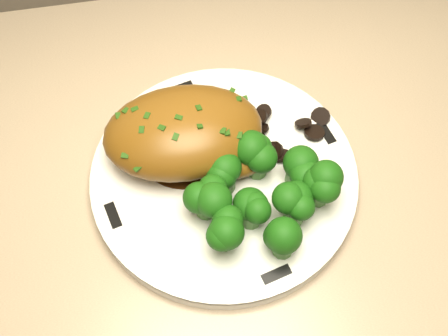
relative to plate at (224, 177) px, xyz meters
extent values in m
cylinder|color=white|center=(0.00, 0.00, 0.00)|extent=(0.34, 0.34, 0.02)
cube|color=black|center=(0.12, 0.03, 0.01)|extent=(0.02, 0.03, 0.00)
cube|color=black|center=(-0.03, 0.12, 0.01)|extent=(0.03, 0.02, 0.00)
cube|color=black|center=(-0.12, -0.03, 0.01)|extent=(0.02, 0.03, 0.00)
cube|color=black|center=(0.03, -0.12, 0.01)|extent=(0.03, 0.02, 0.00)
cylinder|color=black|center=(-0.04, 0.04, 0.01)|extent=(0.10, 0.10, 0.00)
ellipsoid|color=brown|center=(-0.04, 0.04, 0.04)|extent=(0.16, 0.11, 0.06)
ellipsoid|color=brown|center=(0.01, 0.01, 0.03)|extent=(0.08, 0.06, 0.03)
cube|color=#1D3F0D|center=(-0.09, 0.04, 0.07)|extent=(0.01, 0.01, 0.00)
cube|color=#1D3F0D|center=(-0.07, 0.04, 0.07)|extent=(0.01, 0.01, 0.00)
cube|color=#1D3F0D|center=(-0.05, 0.04, 0.07)|extent=(0.01, 0.01, 0.00)
cube|color=#1D3F0D|center=(-0.03, 0.04, 0.07)|extent=(0.01, 0.01, 0.00)
cube|color=#1D3F0D|center=(-0.01, 0.04, 0.07)|extent=(0.01, 0.01, 0.00)
cube|color=#1D3F0D|center=(0.01, 0.04, 0.07)|extent=(0.01, 0.01, 0.00)
cylinder|color=black|center=(0.10, 0.03, 0.01)|extent=(0.02, 0.02, 0.01)
cylinder|color=black|center=(0.10, 0.04, 0.01)|extent=(0.02, 0.02, 0.01)
cylinder|color=black|center=(0.09, 0.05, 0.02)|extent=(0.02, 0.02, 0.01)
cylinder|color=black|center=(0.08, 0.05, 0.01)|extent=(0.02, 0.02, 0.01)
cylinder|color=black|center=(0.06, 0.05, 0.01)|extent=(0.02, 0.02, 0.01)
cylinder|color=black|center=(0.05, 0.05, 0.02)|extent=(0.03, 0.03, 0.02)
cylinder|color=black|center=(0.04, 0.04, 0.01)|extent=(0.03, 0.03, 0.01)
cylinder|color=black|center=(0.03, 0.03, 0.01)|extent=(0.02, 0.02, 0.00)
cylinder|color=black|center=(0.04, 0.02, 0.02)|extent=(0.03, 0.03, 0.01)
cylinder|color=black|center=(0.05, 0.01, 0.01)|extent=(0.03, 0.03, 0.02)
cylinder|color=black|center=(0.06, 0.01, 0.01)|extent=(0.03, 0.03, 0.01)
cylinder|color=black|center=(0.08, 0.01, 0.02)|extent=(0.03, 0.03, 0.02)
cylinder|color=black|center=(0.09, 0.01, 0.01)|extent=(0.04, 0.04, 0.01)
cylinder|color=black|center=(0.10, 0.02, 0.01)|extent=(0.04, 0.04, 0.01)
cylinder|color=#407230|center=(0.00, -0.02, 0.02)|extent=(0.02, 0.02, 0.03)
sphere|color=#0B3508|center=(0.00, -0.02, 0.04)|extent=(0.03, 0.03, 0.03)
cylinder|color=#407230|center=(0.03, -0.01, 0.02)|extent=(0.02, 0.02, 0.03)
sphere|color=#0B3508|center=(0.03, -0.01, 0.04)|extent=(0.03, 0.03, 0.03)
cylinder|color=#407230|center=(0.07, -0.02, 0.02)|extent=(0.02, 0.02, 0.03)
sphere|color=#0B3508|center=(0.07, -0.02, 0.04)|extent=(0.03, 0.03, 0.03)
cylinder|color=#407230|center=(0.02, -0.06, 0.02)|extent=(0.02, 0.02, 0.03)
sphere|color=#0B3508|center=(0.02, -0.06, 0.04)|extent=(0.03, 0.03, 0.03)
cylinder|color=#407230|center=(0.06, -0.07, 0.02)|extent=(0.02, 0.02, 0.03)
sphere|color=#0B3508|center=(0.06, -0.07, 0.04)|extent=(0.03, 0.03, 0.03)
cylinder|color=#407230|center=(0.09, -0.05, 0.02)|extent=(0.02, 0.02, 0.03)
sphere|color=#0B3508|center=(0.09, -0.05, 0.04)|extent=(0.03, 0.03, 0.03)
cylinder|color=#407230|center=(-0.01, -0.08, 0.02)|extent=(0.02, 0.02, 0.03)
sphere|color=#0B3508|center=(-0.01, -0.08, 0.04)|extent=(0.03, 0.03, 0.03)
cylinder|color=#407230|center=(0.04, -0.10, 0.02)|extent=(0.02, 0.02, 0.03)
sphere|color=#0B3508|center=(0.04, -0.10, 0.04)|extent=(0.03, 0.03, 0.03)
cylinder|color=#407230|center=(-0.03, -0.04, 0.02)|extent=(0.02, 0.02, 0.03)
sphere|color=#0B3508|center=(-0.03, -0.04, 0.04)|extent=(0.03, 0.03, 0.03)
camera|label=1|loc=(-0.05, -0.28, 0.52)|focal=45.00mm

